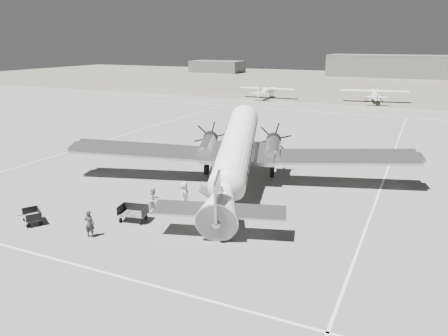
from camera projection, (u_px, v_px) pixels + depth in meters
ground at (211, 186)px, 33.85m from camera, size 260.00×260.00×0.00m
taxi_line_near at (86, 267)px, 21.66m from camera, size 60.00×0.15×0.01m
taxi_line_right at (373, 210)px, 28.99m from camera, size 0.15×80.00×0.01m
taxi_line_left at (109, 139)px, 49.83m from camera, size 0.15×60.00×0.01m
taxi_line_horizon at (325, 112)px, 68.67m from camera, size 90.00×0.15×0.01m
grass_infield at (370, 83)px, 116.56m from camera, size 260.00×90.00×0.01m
hangar_main at (398, 66)px, 135.37m from camera, size 42.00×14.00×6.60m
shed_secondary at (217, 67)px, 155.65m from camera, size 18.00×10.00×4.00m
dc3_airliner at (235, 155)px, 32.36m from camera, size 32.28×26.65×5.30m
light_plane_left at (267, 93)px, 84.91m from camera, size 11.35×9.33×2.30m
light_plane_right at (374, 96)px, 79.19m from camera, size 13.67×11.85×2.50m
baggage_cart_near at (133, 213)px, 27.11m from camera, size 2.00×1.58×1.01m
baggage_cart_far at (32, 217)px, 26.76m from camera, size 1.89×1.75×0.87m
ground_crew at (90, 224)px, 24.84m from camera, size 0.66×0.50×1.61m
ramp_agent at (154, 200)px, 28.40m from camera, size 0.79×0.94×1.71m
passenger at (184, 195)px, 29.06m from camera, size 0.71×0.98×1.85m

